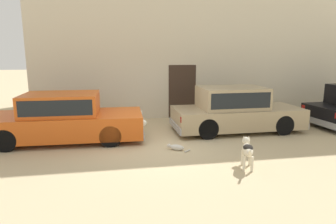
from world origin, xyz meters
TOP-DOWN VIEW (x-y plane):
  - ground_plane at (0.00, 0.00)m, footprint 80.00×80.00m
  - parked_sedan_nearest at (-2.61, 0.88)m, footprint 4.75×1.91m
  - parked_sedan_second at (2.81, 1.06)m, footprint 4.34×1.76m
  - apartment_block at (4.04, 6.05)m, footprint 16.45×5.21m
  - stray_dog_spotted at (1.83, -2.07)m, footprint 0.42×0.96m
  - stray_cat at (0.49, -0.57)m, footprint 0.60×0.43m

SIDE VIEW (x-z plane):
  - ground_plane at x=0.00m, z-range 0.00..0.00m
  - stray_cat at x=0.49m, z-range 0.00..0.16m
  - stray_dog_spotted at x=1.83m, z-range 0.11..0.77m
  - parked_sedan_nearest at x=-2.61m, z-range -0.01..1.41m
  - parked_sedan_second at x=2.81m, z-range 0.00..1.48m
  - apartment_block at x=4.04m, z-range 0.00..9.12m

